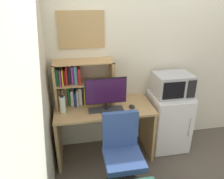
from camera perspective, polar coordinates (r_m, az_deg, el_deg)
wall_back at (r=3.34m, az=20.11°, el=8.55°), size 6.40×0.04×2.60m
wall_left at (r=1.45m, az=-23.13°, el=-11.75°), size 0.04×4.40×2.60m
desk at (r=2.93m, az=-2.06°, el=-8.57°), size 1.26×0.61×0.76m
hutch_bookshelf at (r=2.83m, az=-9.48°, el=1.63°), size 0.75×0.30×0.58m
monitor at (r=2.62m, az=-1.61°, el=-0.97°), size 0.51×0.20×0.43m
keyboard at (r=2.73m, az=-1.61°, el=-5.28°), size 0.43×0.13×0.02m
computer_mouse at (r=2.79m, az=5.24°, el=-4.51°), size 0.07×0.11×0.03m
water_bottle at (r=2.70m, az=-12.85°, el=-3.92°), size 0.07×0.07×0.23m
mini_fridge at (r=3.26m, az=14.57°, el=-8.07°), size 0.53×0.51×0.83m
microwave at (r=3.01m, az=15.64°, el=1.21°), size 0.48×0.38×0.30m
desk_chair at (r=2.54m, az=2.72°, el=-17.71°), size 0.48×0.48×0.94m
wall_corkboard at (r=2.78m, az=-8.13°, el=15.28°), size 0.57×0.02×0.45m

